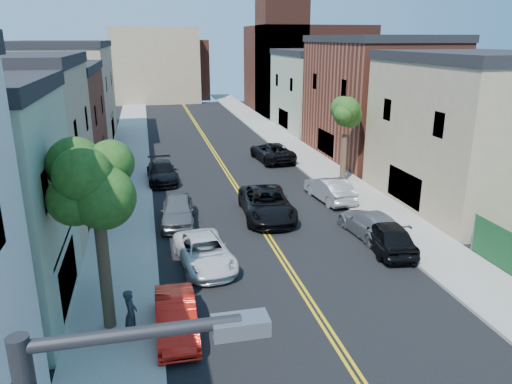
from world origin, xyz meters
TOP-DOWN VIEW (x-y plane):
  - sidewalk_left at (-7.90, 40.00)m, footprint 3.20×100.00m
  - sidewalk_right at (7.90, 40.00)m, footprint 3.20×100.00m
  - curb_left at (-6.15, 40.00)m, footprint 0.30×100.00m
  - curb_right at (6.15, 40.00)m, footprint 0.30×100.00m
  - bldg_left_brick at (-14.00, 36.00)m, footprint 9.00×12.00m
  - bldg_left_tan_far at (-14.00, 50.00)m, footprint 9.00×16.00m
  - bldg_right_tan at (14.00, 24.00)m, footprint 9.00×12.00m
  - bldg_right_brick at (14.00, 38.00)m, footprint 9.00×14.00m
  - bldg_right_palegrn at (14.00, 52.00)m, footprint 9.00×12.00m
  - church at (16.33, 67.07)m, footprint 16.20×14.20m
  - backdrop_left at (-4.00, 82.00)m, footprint 14.00×8.00m
  - backdrop_center at (0.00, 86.00)m, footprint 10.00×8.00m
  - tree_left_mid at (-7.88, 14.01)m, footprint 5.20×5.20m
  - tree_right_far at (7.92, 30.01)m, footprint 4.40×4.40m
  - red_sedan at (-5.50, 13.16)m, footprint 1.48×4.16m
  - white_pickup at (-3.80, 18.53)m, footprint 2.84×5.22m
  - grey_car_left at (-4.64, 24.34)m, footprint 2.29×4.85m
  - black_car_left at (-5.20, 33.44)m, footprint 2.27×5.25m
  - grey_car_right at (5.50, 20.17)m, footprint 2.44×5.12m
  - black_car_right at (5.50, 18.25)m, footprint 2.42×4.83m
  - silver_car_right at (5.50, 26.44)m, footprint 2.15×4.92m
  - dark_car_right_far at (4.53, 37.96)m, footprint 3.21×6.05m
  - black_suv_lane at (0.66, 24.31)m, footprint 3.26×6.36m
  - pedestrian_left at (-7.07, 13.08)m, footprint 0.46×0.69m

SIDE VIEW (x-z plane):
  - sidewalk_left at x=-7.90m, z-range 0.00..0.15m
  - sidewalk_right at x=7.90m, z-range 0.00..0.15m
  - curb_left at x=-6.15m, z-range 0.00..0.15m
  - curb_right at x=6.15m, z-range 0.00..0.15m
  - red_sedan at x=-5.50m, z-range 0.00..1.37m
  - white_pickup at x=-3.80m, z-range 0.00..1.39m
  - grey_car_right at x=5.50m, z-range 0.00..1.44m
  - black_car_left at x=-5.20m, z-range 0.00..1.50m
  - silver_car_right at x=5.50m, z-range 0.00..1.57m
  - black_car_right at x=5.50m, z-range 0.00..1.58m
  - grey_car_left at x=-4.64m, z-range 0.00..1.60m
  - dark_car_right_far at x=4.53m, z-range 0.00..1.62m
  - black_suv_lane at x=0.66m, z-range 0.00..1.72m
  - pedestrian_left at x=-7.07m, z-range 0.15..2.01m
  - bldg_left_brick at x=-14.00m, z-range 0.00..8.00m
  - bldg_right_palegrn at x=14.00m, z-range 0.00..8.50m
  - bldg_right_tan at x=14.00m, z-range 0.00..9.00m
  - bldg_left_tan_far at x=-14.00m, z-range 0.00..9.50m
  - bldg_right_brick at x=14.00m, z-range 0.00..10.00m
  - backdrop_center at x=0.00m, z-range 0.00..10.00m
  - tree_right_far at x=7.92m, z-range 1.74..9.77m
  - backdrop_left at x=-4.00m, z-range 0.00..12.00m
  - tree_left_mid at x=-7.88m, z-range 1.94..11.23m
  - church at x=16.33m, z-range -4.06..18.54m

